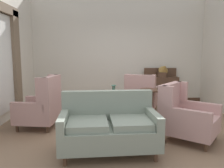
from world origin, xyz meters
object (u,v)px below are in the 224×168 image
armchair_beside_settee (186,116)px  gramophone (163,70)px  settee (109,127)px  sideboard (161,88)px  coffee_table (115,107)px  side_table (151,101)px  porcelain_vase (114,96)px  armchair_near_window (141,95)px  armchair_foreground_right (42,106)px

armchair_beside_settee → gramophone: gramophone is taller
settee → sideboard: 3.78m
coffee_table → sideboard: sideboard is taller
coffee_table → side_table: size_ratio=1.44×
porcelain_vase → coffee_table: bearing=-2.6°
sideboard → gramophone: bearing=-62.7°
sideboard → gramophone: (0.04, -0.08, 0.56)m
coffee_table → side_table: 1.10m
armchair_near_window → gramophone: gramophone is taller
porcelain_vase → armchair_near_window: 1.49m
armchair_beside_settee → coffee_table: bearing=98.4°
porcelain_vase → armchair_beside_settee: bearing=-28.6°
armchair_foreground_right → gramophone: (3.03, 2.15, 0.58)m
armchair_near_window → sideboard: sideboard is taller
coffee_table → armchair_beside_settee: size_ratio=0.84×
coffee_table → armchair_beside_settee: (1.23, -0.69, -0.01)m
armchair_near_window → side_table: 0.61m
armchair_near_window → gramophone: size_ratio=2.18×
coffee_table → side_table: bearing=37.2°
coffee_table → sideboard: bearing=56.5°
settee → armchair_near_window: armchair_near_window is taller
armchair_foreground_right → sideboard: bearing=133.7°
gramophone → porcelain_vase: bearing=-126.0°
settee → sideboard: sideboard is taller
armchair_near_window → armchair_foreground_right: 2.57m
armchair_beside_settee → armchair_foreground_right: bearing=113.7°
porcelain_vase → armchair_foreground_right: bearing=-179.6°
side_table → sideboard: sideboard is taller
armchair_near_window → armchair_beside_settee: size_ratio=0.84×
settee → gramophone: gramophone is taller
settee → armchair_foreground_right: size_ratio=1.42×
armchair_near_window → gramophone: 1.33m
armchair_beside_settee → settee: bearing=148.0°
coffee_table → armchair_foreground_right: (-1.51, -0.01, 0.03)m
settee → armchair_foreground_right: bearing=134.6°
armchair_foreground_right → side_table: 2.48m
settee → gramophone: bearing=59.1°
armchair_near_window → armchair_foreground_right: bearing=48.8°
gramophone → sideboard: bearing=117.3°
settee → side_table: bearing=56.8°
porcelain_vase → armchair_beside_settee: (1.26, -0.69, -0.25)m
settee → side_table: 2.12m
side_table → sideboard: bearing=69.1°
porcelain_vase → settee: settee is taller
coffee_table → side_table: side_table is taller
settee → gramophone: (1.66, 3.33, 0.64)m
armchair_foreground_right → side_table: bearing=112.7°
coffee_table → gramophone: bearing=54.7°
armchair_near_window → sideboard: size_ratio=0.93×
armchair_foreground_right → gramophone: size_ratio=2.36×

